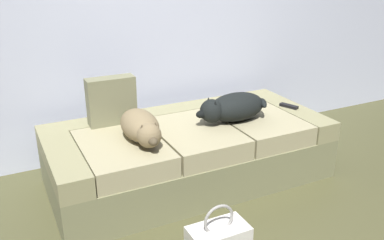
{
  "coord_description": "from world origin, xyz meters",
  "views": [
    {
      "loc": [
        -1.22,
        -1.36,
        1.56
      ],
      "look_at": [
        0.0,
        1.09,
        0.49
      ],
      "focal_mm": 39.07,
      "sensor_mm": 36.0,
      "label": 1
    }
  ],
  "objects_px": {
    "dog_tan": "(141,127)",
    "dog_dark": "(232,107)",
    "couch": "(189,152)",
    "throw_pillow": "(111,101)",
    "tv_remote": "(289,106)"
  },
  "relations": [
    {
      "from": "couch",
      "to": "throw_pillow",
      "type": "height_order",
      "value": "throw_pillow"
    },
    {
      "from": "dog_dark",
      "to": "couch",
      "type": "bearing_deg",
      "value": 165.69
    },
    {
      "from": "throw_pillow",
      "to": "dog_dark",
      "type": "bearing_deg",
      "value": -23.47
    },
    {
      "from": "dog_tan",
      "to": "tv_remote",
      "type": "xyz_separation_m",
      "value": [
        1.27,
        0.08,
        -0.08
      ]
    },
    {
      "from": "couch",
      "to": "dog_tan",
      "type": "height_order",
      "value": "dog_tan"
    },
    {
      "from": "dog_tan",
      "to": "dog_dark",
      "type": "bearing_deg",
      "value": 2.94
    },
    {
      "from": "throw_pillow",
      "to": "tv_remote",
      "type": "bearing_deg",
      "value": -12.43
    },
    {
      "from": "dog_tan",
      "to": "tv_remote",
      "type": "distance_m",
      "value": 1.28
    },
    {
      "from": "tv_remote",
      "to": "throw_pillow",
      "type": "height_order",
      "value": "throw_pillow"
    },
    {
      "from": "dog_tan",
      "to": "throw_pillow",
      "type": "distance_m",
      "value": 0.4
    },
    {
      "from": "couch",
      "to": "throw_pillow",
      "type": "relative_size",
      "value": 5.89
    },
    {
      "from": "dog_tan",
      "to": "throw_pillow",
      "type": "relative_size",
      "value": 1.64
    },
    {
      "from": "dog_tan",
      "to": "dog_dark",
      "type": "distance_m",
      "value": 0.71
    },
    {
      "from": "couch",
      "to": "dog_dark",
      "type": "distance_m",
      "value": 0.46
    },
    {
      "from": "couch",
      "to": "dog_tan",
      "type": "relative_size",
      "value": 3.58
    }
  ]
}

